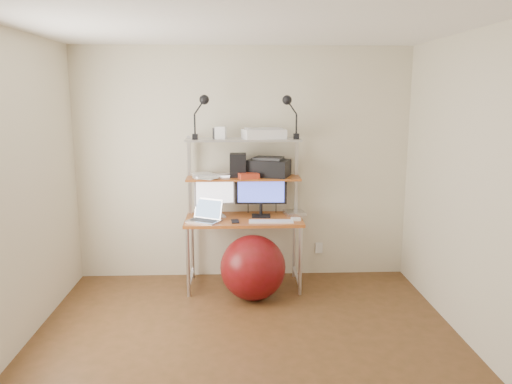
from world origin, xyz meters
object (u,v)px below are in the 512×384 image
monitor_black (261,191)px  printer (269,167)px  exercise_ball (253,268)px  laptop (206,216)px  monitor_silver (215,192)px

monitor_black → printer: size_ratio=1.08×
monitor_black → exercise_ball: (-0.10, -0.41, -0.69)m
monitor_black → printer: printer is taller
laptop → printer: printer is taller
monitor_black → exercise_ball: 0.81m
monitor_black → monitor_silver: bearing=-178.4°
monitor_silver → monitor_black: 0.48m
laptop → printer: (0.65, 0.26, 0.46)m
printer → exercise_ball: printer is taller
monitor_silver → laptop: size_ratio=1.22×
laptop → monitor_black: bearing=45.2°
monitor_silver → exercise_ball: monitor_silver is taller
printer → monitor_black: bearing=-113.0°
monitor_silver → laptop: (-0.08, -0.17, -0.21)m
monitor_silver → printer: 0.62m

